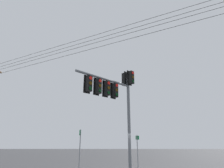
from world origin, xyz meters
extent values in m
cylinder|color=slate|center=(0.31, 0.74, 3.12)|extent=(0.20, 0.20, 6.23)
cylinder|color=slate|center=(1.84, 2.26, 5.68)|extent=(3.17, 3.13, 0.14)
cube|color=black|center=(0.10, 0.96, 6.23)|extent=(0.42, 0.42, 0.90)
cube|color=black|center=(0.22, 0.84, 6.23)|extent=(0.34, 0.34, 1.04)
cylinder|color=red|center=(-0.02, 1.07, 6.53)|extent=(0.16, 0.16, 0.20)
cylinder|color=#3C2703|center=(-0.02, 1.07, 6.23)|extent=(0.16, 0.16, 0.20)
cylinder|color=black|center=(-0.02, 1.07, 5.93)|extent=(0.16, 0.16, 0.20)
cube|color=black|center=(0.52, 0.53, 6.23)|extent=(0.42, 0.42, 0.90)
cube|color=black|center=(0.40, 0.65, 6.23)|extent=(0.34, 0.34, 1.04)
cylinder|color=red|center=(0.63, 0.41, 6.53)|extent=(0.16, 0.16, 0.20)
cylinder|color=#3C2703|center=(0.63, 0.41, 6.23)|extent=(0.16, 0.16, 0.20)
cylinder|color=black|center=(0.63, 0.41, 5.93)|extent=(0.16, 0.16, 0.20)
cube|color=black|center=(1.23, 1.66, 5.13)|extent=(0.42, 0.42, 0.90)
cube|color=black|center=(1.35, 1.54, 5.13)|extent=(0.34, 0.34, 1.04)
cylinder|color=red|center=(1.12, 1.77, 5.43)|extent=(0.16, 0.16, 0.20)
cylinder|color=#3C2703|center=(1.12, 1.77, 5.13)|extent=(0.16, 0.16, 0.20)
cylinder|color=black|center=(1.12, 1.77, 4.83)|extent=(0.16, 0.16, 0.20)
cube|color=black|center=(1.73, 2.15, 5.13)|extent=(0.42, 0.42, 0.90)
cube|color=black|center=(1.85, 2.03, 5.13)|extent=(0.35, 0.33, 1.04)
cylinder|color=red|center=(1.62, 2.27, 5.43)|extent=(0.17, 0.16, 0.20)
cylinder|color=#3C2703|center=(1.62, 2.27, 5.13)|extent=(0.17, 0.16, 0.20)
cylinder|color=black|center=(1.62, 2.27, 4.83)|extent=(0.17, 0.16, 0.20)
cube|color=black|center=(2.23, 2.65, 5.13)|extent=(0.42, 0.42, 0.90)
cube|color=black|center=(2.36, 2.53, 5.13)|extent=(0.33, 0.35, 1.04)
cylinder|color=red|center=(2.11, 2.76, 5.43)|extent=(0.16, 0.17, 0.20)
cylinder|color=#3C2703|center=(2.11, 2.76, 5.13)|extent=(0.16, 0.17, 0.20)
cylinder|color=black|center=(2.11, 2.76, 4.83)|extent=(0.16, 0.17, 0.20)
cube|color=black|center=(2.73, 3.14, 5.13)|extent=(0.42, 0.42, 0.90)
cube|color=black|center=(2.85, 3.02, 5.13)|extent=(0.34, 0.33, 1.04)
cylinder|color=red|center=(2.62, 3.26, 5.43)|extent=(0.16, 0.16, 0.20)
cylinder|color=#3C2703|center=(2.62, 3.26, 5.13)|extent=(0.16, 0.16, 0.20)
cylinder|color=black|center=(2.62, 3.26, 4.83)|extent=(0.16, 0.16, 0.20)
cylinder|color=slate|center=(3.76, -1.19, 1.42)|extent=(0.07, 0.07, 2.85)
cube|color=#0C7238|center=(3.80, -1.19, 2.61)|extent=(0.04, 0.36, 0.38)
cube|color=white|center=(3.81, -1.19, 2.61)|extent=(0.02, 0.30, 0.32)
cylinder|color=slate|center=(-0.65, -2.70, 1.23)|extent=(0.07, 0.07, 2.46)
cube|color=#0C7238|center=(-0.68, -2.73, 2.26)|extent=(0.25, 0.29, 0.31)
cube|color=white|center=(-0.69, -2.74, 2.26)|extent=(0.20, 0.24, 0.25)
cylinder|color=black|center=(-1.08, 1.43, 9.35)|extent=(30.56, 15.15, 0.82)
cylinder|color=black|center=(-1.08, 1.43, 9.83)|extent=(30.56, 15.15, 0.82)
cylinder|color=black|center=(-1.08, 1.43, 10.16)|extent=(30.56, 15.15, 0.82)
cylinder|color=black|center=(-1.08, 1.43, 10.55)|extent=(30.56, 15.15, 0.82)
camera|label=1|loc=(1.47, 12.97, 2.18)|focal=29.45mm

